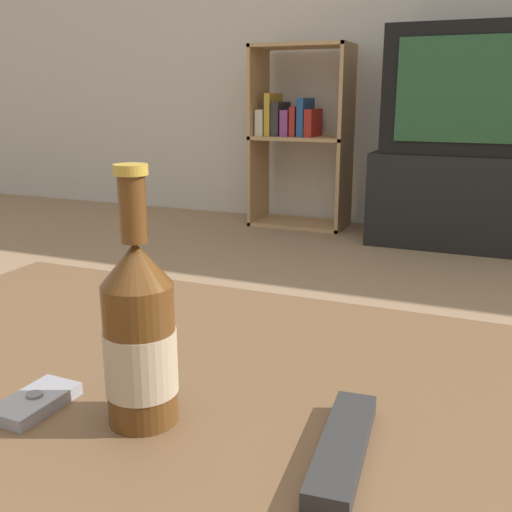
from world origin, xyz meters
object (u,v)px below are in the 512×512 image
at_px(television, 476,90).
at_px(cell_phone, 35,402).
at_px(remote_control, 343,448).
at_px(beer_bottle, 140,336).
at_px(tv_stand, 466,199).
at_px(bookshelf, 297,132).

height_order(television, cell_phone, television).
bearing_deg(television, remote_control, -88.48).
bearing_deg(remote_control, television, 86.23).
relative_size(television, remote_control, 4.64).
xyz_separation_m(beer_bottle, cell_phone, (-0.12, -0.03, -0.09)).
distance_m(tv_stand, beer_bottle, 2.75).
height_order(cell_phone, remote_control, remote_control).
bearing_deg(tv_stand, cell_phone, -95.26).
bearing_deg(cell_phone, bookshelf, 105.56).
distance_m(bookshelf, remote_control, 3.01).
distance_m(bookshelf, beer_bottle, 2.96).
height_order(beer_bottle, remote_control, beer_bottle).
height_order(tv_stand, television, television).
distance_m(tv_stand, remote_control, 2.73).
relative_size(bookshelf, beer_bottle, 3.88).
xyz_separation_m(cell_phone, remote_control, (0.33, 0.04, 0.00)).
bearing_deg(beer_bottle, tv_stand, 87.19).
xyz_separation_m(bookshelf, cell_phone, (0.70, -2.87, -0.11)).
xyz_separation_m(tv_stand, cell_phone, (-0.25, -2.76, 0.20)).
height_order(television, remote_control, television).
bearing_deg(tv_stand, television, -90.00).
xyz_separation_m(beer_bottle, remote_control, (0.21, 0.01, -0.08)).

